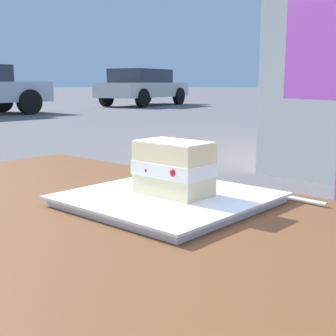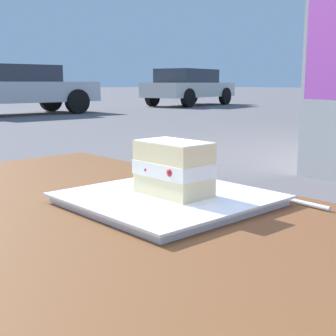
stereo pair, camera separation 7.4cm
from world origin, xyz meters
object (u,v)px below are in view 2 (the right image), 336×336
cake_slice (174,168)px  dessert_plate (168,199)px  patio_table (87,314)px  dessert_fork (277,197)px  parked_car_far (189,86)px  parked_car_near (17,88)px

cake_slice → dessert_plate: bearing=-133.8°
patio_table → cake_slice: cake_slice is taller
patio_table → dessert_plate: 0.23m
dessert_fork → cake_slice: bearing=-123.3°
patio_table → parked_car_far: 18.25m
dessert_plate → parked_car_far: size_ratio=0.06×
parked_car_near → parked_car_far: (-0.60, 7.47, 0.01)m
dessert_plate → parked_car_near: 13.28m
dessert_fork → parked_car_near: parked_car_near is taller
patio_table → cake_slice: (-0.05, 0.20, 0.16)m
dessert_fork → patio_table: bearing=-97.8°
dessert_fork → parked_car_far: size_ratio=0.04×
dessert_plate → parked_car_near: size_ratio=0.07×
parked_car_near → parked_car_far: parked_car_far is taller
patio_table → dessert_fork: (0.05, 0.35, 0.11)m
patio_table → parked_car_far: bearing=134.7°
parked_car_near → dessert_plate: bearing=-23.6°
cake_slice → dessert_fork: size_ratio=0.71×
dessert_fork → parked_car_far: 18.04m
patio_table → dessert_fork: 0.37m
dessert_plate → dessert_fork: size_ratio=1.71×
dessert_fork → parked_car_near: size_ratio=0.04×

